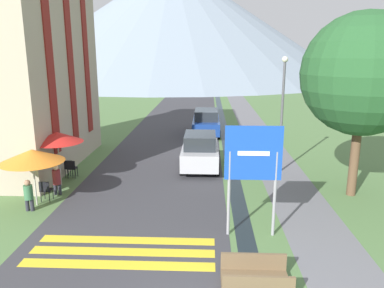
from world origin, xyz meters
The scene contains 20 objects.
ground_plane centered at (0.00, 20.00, 0.00)m, with size 160.00×160.00×0.00m, color #517542.
road centered at (-2.50, 30.00, 0.00)m, with size 6.40×60.00×0.01m.
footpath centered at (3.60, 30.00, 0.00)m, with size 2.20×60.00×0.01m.
drainage_channel centered at (1.20, 30.00, 0.00)m, with size 0.60×60.00×0.00m.
crosswalk_marking centered at (-2.50, 3.38, 0.01)m, with size 5.44×1.84×0.01m.
mountain_distant centered at (-7.94, 80.82, 12.44)m, with size 77.30×77.30×24.89m.
hotel_building centered at (-9.40, 12.00, 5.67)m, with size 5.68×9.37×10.48m.
road_sign centered at (1.38, 4.62, 2.37)m, with size 1.76×0.11×3.58m.
footbridge centered at (1.20, 1.82, 0.23)m, with size 1.70×1.10×0.65m.
parked_car_near centered at (-0.40, 11.69, 0.91)m, with size 1.89×3.86×1.82m.
parked_car_far centered at (-0.15, 19.72, 0.91)m, with size 1.96×4.50×1.82m.
cafe_chair_near_left centered at (-6.36, 7.07, 0.51)m, with size 0.40×0.40×0.85m.
cafe_chair_far_left centered at (-6.35, 9.93, 0.51)m, with size 0.40×0.40×0.85m.
cafe_chair_far_right centered at (-6.48, 9.99, 0.51)m, with size 0.40×0.40×0.85m.
cafe_umbrella_front_orange centered at (-6.57, 6.71, 1.97)m, with size 2.36×2.36×2.21m.
cafe_umbrella_middle_red centered at (-6.48, 8.92, 2.18)m, with size 2.17×2.17×2.41m.
person_seated_near centered at (-6.58, 6.16, 0.67)m, with size 0.32×0.32×1.20m.
person_seated_far centered at (-6.19, 7.81, 0.70)m, with size 0.32×0.32×1.27m.
streetlamp centered at (3.47, 11.20, 3.26)m, with size 0.28×0.28×5.55m.
tree_by_path centered at (5.90, 8.32, 4.90)m, with size 4.74×4.74×7.28m.
Camera 1 is at (-0.02, -6.46, 5.70)m, focal length 35.00 mm.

